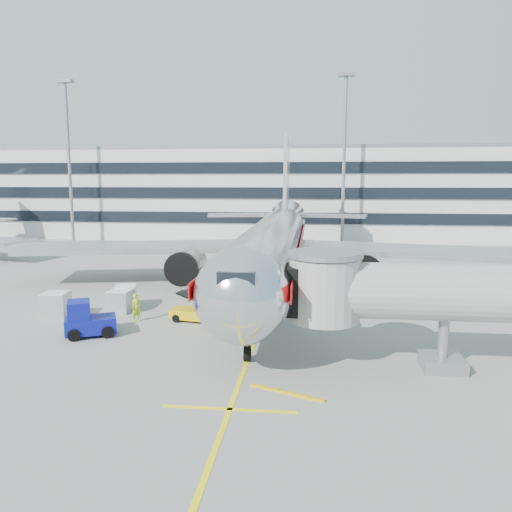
# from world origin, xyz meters

# --- Properties ---
(ground) EXTENTS (180.00, 180.00, 0.00)m
(ground) POSITION_xyz_m (0.00, 0.00, 0.00)
(ground) COLOR gray
(ground) RESTS_ON ground
(lead_in_line) EXTENTS (0.25, 70.00, 0.01)m
(lead_in_line) POSITION_xyz_m (0.00, 10.00, 0.01)
(lead_in_line) COLOR yellow
(lead_in_line) RESTS_ON ground
(stop_bar) EXTENTS (6.00, 0.25, 0.01)m
(stop_bar) POSITION_xyz_m (0.00, -14.00, 0.01)
(stop_bar) COLOR yellow
(stop_bar) RESTS_ON ground
(main_jet) EXTENTS (50.95, 48.70, 16.06)m
(main_jet) POSITION_xyz_m (0.00, 11.72, 4.23)
(main_jet) COLOR silver
(main_jet) RESTS_ON ground
(jet_bridge) EXTENTS (17.80, 4.50, 7.00)m
(jet_bridge) POSITION_xyz_m (12.18, -8.00, 3.87)
(jet_bridge) COLOR silver
(jet_bridge) RESTS_ON ground
(terminal) EXTENTS (150.00, 24.25, 15.60)m
(terminal) POSITION_xyz_m (0.00, 57.95, 7.80)
(terminal) COLOR silver
(terminal) RESTS_ON ground
(light_mast_west) EXTENTS (2.40, 1.20, 25.45)m
(light_mast_west) POSITION_xyz_m (-35.00, 42.00, 14.88)
(light_mast_west) COLOR gray
(light_mast_west) RESTS_ON ground
(light_mast_centre) EXTENTS (2.40, 1.20, 25.45)m
(light_mast_centre) POSITION_xyz_m (8.00, 42.00, 14.88)
(light_mast_centre) COLOR gray
(light_mast_centre) RESTS_ON ground
(belt_loader) EXTENTS (4.53, 2.30, 2.11)m
(belt_loader) POSITION_xyz_m (-4.39, -0.56, 0.60)
(belt_loader) COLOR #D7AF09
(belt_loader) RESTS_ON ground
(baggage_tug) EXTENTS (3.63, 3.03, 2.37)m
(baggage_tug) POSITION_xyz_m (-10.88, -4.69, 1.03)
(baggage_tug) COLOR navy
(baggage_tug) RESTS_ON ground
(cargo_container_left) EXTENTS (1.65, 1.65, 1.70)m
(cargo_container_left) POSITION_xyz_m (-11.02, 1.30, 0.85)
(cargo_container_left) COLOR #B3B6BA
(cargo_container_left) RESTS_ON ground
(cargo_container_right) EXTENTS (2.06, 2.06, 1.74)m
(cargo_container_right) POSITION_xyz_m (-11.18, 2.84, 0.88)
(cargo_container_right) COLOR #B3B6BA
(cargo_container_right) RESTS_ON ground
(cargo_container_front) EXTENTS (1.93, 1.93, 1.86)m
(cargo_container_front) POSITION_xyz_m (-15.19, -0.61, 0.93)
(cargo_container_front) COLOR #B3B6BA
(cargo_container_front) RESTS_ON ground
(ramp_worker) EXTENTS (0.84, 0.88, 2.02)m
(ramp_worker) POSITION_xyz_m (-8.89, -1.05, 1.01)
(ramp_worker) COLOR #A8DF17
(ramp_worker) RESTS_ON ground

